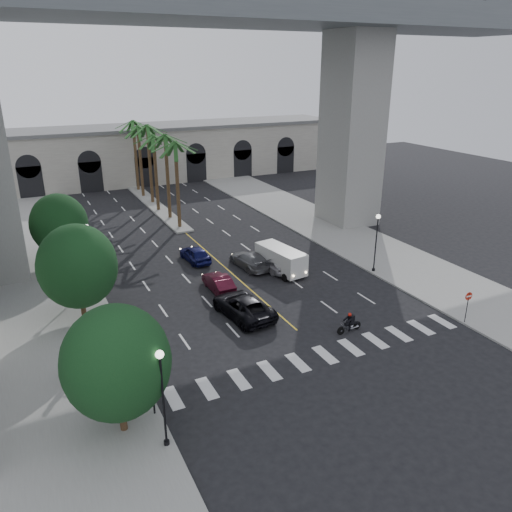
{
  "coord_description": "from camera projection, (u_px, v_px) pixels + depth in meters",
  "views": [
    {
      "loc": [
        -15.99,
        -24.08,
        17.17
      ],
      "look_at": [
        -1.21,
        6.0,
        4.36
      ],
      "focal_mm": 35.0,
      "sensor_mm": 36.0,
      "label": 1
    }
  ],
  "objects": [
    {
      "name": "ground",
      "position": [
        312.0,
        344.0,
        32.91
      ],
      "size": [
        140.0,
        140.0,
        0.0
      ],
      "primitive_type": "plane",
      "color": "black",
      "rests_on": "ground"
    },
    {
      "name": "sidewalk_left",
      "position": [
        49.0,
        298.0,
        39.28
      ],
      "size": [
        8.0,
        100.0,
        0.15
      ],
      "primitive_type": "cube",
      "color": "gray",
      "rests_on": "ground"
    },
    {
      "name": "sidewalk_right",
      "position": [
        358.0,
        242.0,
        51.63
      ],
      "size": [
        8.0,
        100.0,
        0.15
      ],
      "primitive_type": "cube",
      "color": "gray",
      "rests_on": "ground"
    },
    {
      "name": "median",
      "position": [
        156.0,
        206.0,
        64.73
      ],
      "size": [
        2.0,
        24.0,
        0.2
      ],
      "primitive_type": "cube",
      "color": "gray",
      "rests_on": "ground"
    },
    {
      "name": "pier_building",
      "position": [
        124.0,
        154.0,
        77.5
      ],
      "size": [
        71.0,
        10.5,
        8.5
      ],
      "color": "beige",
      "rests_on": "ground"
    },
    {
      "name": "bridge",
      "position": [
        225.0,
        50.0,
        46.15
      ],
      "size": [
        75.0,
        13.0,
        26.0
      ],
      "color": "gray",
      "rests_on": "ground"
    },
    {
      "name": "palm_a",
      "position": [
        175.0,
        147.0,
        53.13
      ],
      "size": [
        3.2,
        3.2,
        10.3
      ],
      "color": "#47331E",
      "rests_on": "ground"
    },
    {
      "name": "palm_b",
      "position": [
        165.0,
        139.0,
        56.43
      ],
      "size": [
        3.2,
        3.2,
        10.6
      ],
      "color": "#47331E",
      "rests_on": "ground"
    },
    {
      "name": "palm_c",
      "position": [
        153.0,
        139.0,
        59.82
      ],
      "size": [
        3.2,
        3.2,
        10.1
      ],
      "color": "#47331E",
      "rests_on": "ground"
    },
    {
      "name": "palm_d",
      "position": [
        147.0,
        129.0,
        63.06
      ],
      "size": [
        3.2,
        3.2,
        10.9
      ],
      "color": "#47331E",
      "rests_on": "ground"
    },
    {
      "name": "palm_e",
      "position": [
        138.0,
        130.0,
        66.47
      ],
      "size": [
        3.2,
        3.2,
        10.4
      ],
      "color": "#47331E",
      "rests_on": "ground"
    },
    {
      "name": "palm_f",
      "position": [
        133.0,
        125.0,
        69.85
      ],
      "size": [
        3.2,
        3.2,
        10.7
      ],
      "color": "#47331E",
      "rests_on": "ground"
    },
    {
      "name": "street_tree_near",
      "position": [
        117.0,
        362.0,
        23.6
      ],
      "size": [
        5.2,
        5.2,
        6.89
      ],
      "color": "#382616",
      "rests_on": "ground"
    },
    {
      "name": "street_tree_mid",
      "position": [
        78.0,
        266.0,
        34.43
      ],
      "size": [
        5.44,
        5.44,
        7.21
      ],
      "color": "#382616",
      "rests_on": "ground"
    },
    {
      "name": "street_tree_far",
      "position": [
        59.0,
        224.0,
        44.6
      ],
      "size": [
        5.04,
        5.04,
        6.68
      ],
      "color": "#382616",
      "rests_on": "ground"
    },
    {
      "name": "lamp_post_left_near",
      "position": [
        163.0,
        391.0,
        22.87
      ],
      "size": [
        0.4,
        0.4,
        5.35
      ],
      "color": "black",
      "rests_on": "ground"
    },
    {
      "name": "lamp_post_left_far",
      "position": [
        89.0,
        249.0,
        40.48
      ],
      "size": [
        0.4,
        0.4,
        5.35
      ],
      "color": "black",
      "rests_on": "ground"
    },
    {
      "name": "lamp_post_right",
      "position": [
        376.0,
        238.0,
        43.16
      ],
      "size": [
        0.4,
        0.4,
        5.35
      ],
      "color": "black",
      "rests_on": "ground"
    },
    {
      "name": "traffic_signal_near",
      "position": [
        151.0,
        375.0,
        25.26
      ],
      "size": [
        0.25,
        0.18,
        3.65
      ],
      "color": "black",
      "rests_on": "ground"
    },
    {
      "name": "traffic_signal_far",
      "position": [
        133.0,
        339.0,
        28.61
      ],
      "size": [
        0.25,
        0.18,
        3.65
      ],
      "color": "black",
      "rests_on": "ground"
    },
    {
      "name": "motorcycle_rider",
      "position": [
        350.0,
        323.0,
        34.18
      ],
      "size": [
        2.03,
        0.55,
        1.46
      ],
      "rotation": [
        0.0,
        0.0,
        0.08
      ],
      "color": "black",
      "rests_on": "ground"
    },
    {
      "name": "car_a",
      "position": [
        272.0,
        262.0,
        44.55
      ],
      "size": [
        2.3,
        4.65,
        1.52
      ],
      "primitive_type": "imported",
      "rotation": [
        0.0,
        0.0,
        3.26
      ],
      "color": "#BAB9BF",
      "rests_on": "ground"
    },
    {
      "name": "car_b",
      "position": [
        219.0,
        283.0,
        40.47
      ],
      "size": [
        1.57,
        4.31,
        1.41
      ],
      "primitive_type": "imported",
      "rotation": [
        0.0,
        0.0,
        3.12
      ],
      "color": "#420D1B",
      "rests_on": "ground"
    },
    {
      "name": "car_c",
      "position": [
        243.0,
        306.0,
        36.28
      ],
      "size": [
        3.36,
        6.13,
        1.63
      ],
      "primitive_type": "imported",
      "rotation": [
        0.0,
        0.0,
        3.26
      ],
      "color": "black",
      "rests_on": "ground"
    },
    {
      "name": "car_d",
      "position": [
        250.0,
        260.0,
        45.13
      ],
      "size": [
        2.48,
        5.22,
        1.47
      ],
      "primitive_type": "imported",
      "rotation": [
        0.0,
        0.0,
        3.23
      ],
      "color": "slate",
      "rests_on": "ground"
    },
    {
      "name": "car_e",
      "position": [
        195.0,
        254.0,
        46.53
      ],
      "size": [
        2.03,
        4.42,
        1.47
      ],
      "primitive_type": "imported",
      "rotation": [
        0.0,
        0.0,
        3.21
      ],
      "color": "#10134D",
      "rests_on": "ground"
    },
    {
      "name": "cargo_van",
      "position": [
        281.0,
        259.0,
        43.87
      ],
      "size": [
        2.74,
        5.48,
        2.24
      ],
      "rotation": [
        0.0,
        0.0,
        0.15
      ],
      "color": "silver",
      "rests_on": "ground"
    },
    {
      "name": "pedestrian_a",
      "position": [
        117.0,
        379.0,
        27.41
      ],
      "size": [
        0.77,
        0.69,
        1.77
      ],
      "primitive_type": "imported",
      "rotation": [
        0.0,
        0.0,
        0.52
      ],
      "color": "black",
      "rests_on": "sidewalk_left"
    },
    {
      "name": "pedestrian_b",
      "position": [
        71.0,
        368.0,
        28.38
      ],
      "size": [
        0.91,
        0.73,
        1.79
      ],
      "primitive_type": "imported",
      "rotation": [
        0.0,
        0.0,
        0.06
      ],
      "color": "black",
      "rests_on": "sidewalk_left"
    },
    {
      "name": "do_not_enter_sign",
      "position": [
        468.0,
        301.0,
        34.82
      ],
      "size": [
        0.61,
        0.06,
        2.47
      ],
      "rotation": [
        0.0,
        0.0,
        -0.05
      ],
      "color": "black",
      "rests_on": "ground"
    }
  ]
}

